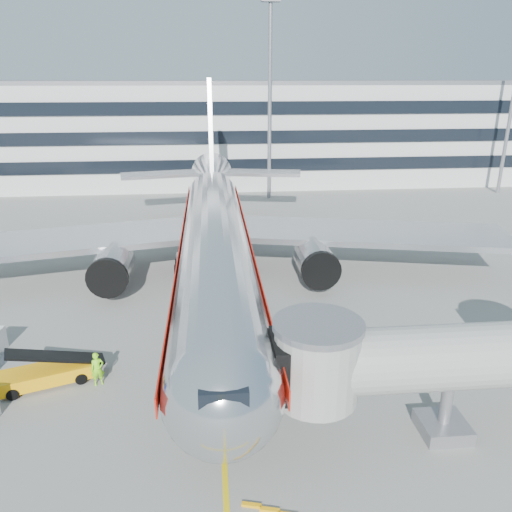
{
  "coord_description": "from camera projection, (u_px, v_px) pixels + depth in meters",
  "views": [
    {
      "loc": [
        -0.24,
        -26.78,
        16.15
      ],
      "look_at": [
        2.89,
        6.81,
        4.0
      ],
      "focal_mm": 35.0,
      "sensor_mm": 36.0,
      "label": 1
    }
  ],
  "objects": [
    {
      "name": "ground",
      "position": [
        219.0,
        356.0,
        30.58
      ],
      "size": [
        180.0,
        180.0,
        0.0
      ],
      "primitive_type": "plane",
      "color": "gray",
      "rests_on": "ground"
    },
    {
      "name": "lead_in_line",
      "position": [
        216.0,
        291.0,
        39.94
      ],
      "size": [
        0.25,
        70.0,
        0.01
      ],
      "primitive_type": "cube",
      "color": "yellow",
      "rests_on": "ground"
    },
    {
      "name": "main_jet",
      "position": [
        215.0,
        234.0,
        40.12
      ],
      "size": [
        50.95,
        48.7,
        16.06
      ],
      "color": "silver",
      "rests_on": "ground"
    },
    {
      "name": "jet_bridge",
      "position": [
        488.0,
        361.0,
        22.83
      ],
      "size": [
        17.8,
        4.5,
        7.0
      ],
      "color": "silver",
      "rests_on": "ground"
    },
    {
      "name": "terminal",
      "position": [
        210.0,
        130.0,
        82.22
      ],
      "size": [
        150.0,
        24.25,
        15.6
      ],
      "color": "silver",
      "rests_on": "ground"
    },
    {
      "name": "light_mast_centre",
      "position": [
        270.0,
        87.0,
        65.58
      ],
      "size": [
        2.4,
        1.2,
        25.45
      ],
      "color": "gray",
      "rests_on": "ground"
    },
    {
      "name": "belt_loader",
      "position": [
        46.0,
        373.0,
        27.61
      ],
      "size": [
        5.12,
        3.23,
        2.4
      ],
      "color": "#FFAC0A",
      "rests_on": "ground"
    },
    {
      "name": "ramp_worker",
      "position": [
        97.0,
        369.0,
        27.47
      ],
      "size": [
        0.83,
        0.69,
        1.95
      ],
      "primitive_type": "imported",
      "rotation": [
        0.0,
        0.0,
        0.37
      ],
      "color": "#8CFF1A",
      "rests_on": "ground"
    }
  ]
}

